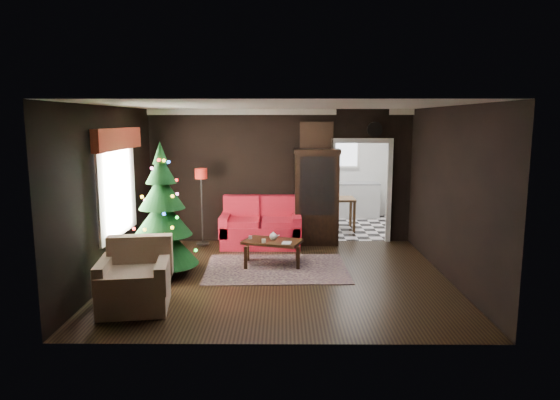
{
  "coord_description": "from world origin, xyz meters",
  "views": [
    {
      "loc": [
        0.05,
        -7.92,
        2.57
      ],
      "look_at": [
        0.0,
        0.9,
        1.15
      ],
      "focal_mm": 31.84,
      "sensor_mm": 36.0,
      "label": 1
    }
  ],
  "objects_px": {
    "armchair": "(134,276)",
    "floor_lamp": "(202,207)",
    "loveseat": "(261,222)",
    "christmas_tree": "(162,213)",
    "kitchen_table": "(339,213)",
    "coffee_table": "(272,252)",
    "curio_cabinet": "(316,199)",
    "teapot": "(273,236)",
    "wall_clock": "(375,130)"
  },
  "relations": [
    {
      "from": "loveseat",
      "to": "christmas_tree",
      "type": "xyz_separation_m",
      "value": [
        -1.55,
        -1.91,
        0.55
      ]
    },
    {
      "from": "curio_cabinet",
      "to": "kitchen_table",
      "type": "height_order",
      "value": "curio_cabinet"
    },
    {
      "from": "coffee_table",
      "to": "teapot",
      "type": "xyz_separation_m",
      "value": [
        0.02,
        0.0,
        0.3
      ]
    },
    {
      "from": "floor_lamp",
      "to": "armchair",
      "type": "distance_m",
      "value": 3.45
    },
    {
      "from": "floor_lamp",
      "to": "christmas_tree",
      "type": "xyz_separation_m",
      "value": [
        -0.35,
        -1.88,
        0.22
      ]
    },
    {
      "from": "curio_cabinet",
      "to": "loveseat",
      "type": "bearing_deg",
      "value": -169.17
    },
    {
      "from": "floor_lamp",
      "to": "armchair",
      "type": "bearing_deg",
      "value": -96.5
    },
    {
      "from": "armchair",
      "to": "wall_clock",
      "type": "relative_size",
      "value": 3.04
    },
    {
      "from": "loveseat",
      "to": "christmas_tree",
      "type": "distance_m",
      "value": 2.52
    },
    {
      "from": "christmas_tree",
      "to": "armchair",
      "type": "bearing_deg",
      "value": -91.6
    },
    {
      "from": "teapot",
      "to": "kitchen_table",
      "type": "distance_m",
      "value": 3.38
    },
    {
      "from": "curio_cabinet",
      "to": "wall_clock",
      "type": "height_order",
      "value": "wall_clock"
    },
    {
      "from": "loveseat",
      "to": "coffee_table",
      "type": "distance_m",
      "value": 1.42
    },
    {
      "from": "christmas_tree",
      "to": "armchair",
      "type": "distance_m",
      "value": 1.64
    },
    {
      "from": "curio_cabinet",
      "to": "christmas_tree",
      "type": "relative_size",
      "value": 0.86
    },
    {
      "from": "coffee_table",
      "to": "curio_cabinet",
      "type": "bearing_deg",
      "value": 60.8
    },
    {
      "from": "loveseat",
      "to": "curio_cabinet",
      "type": "bearing_deg",
      "value": 10.83
    },
    {
      "from": "christmas_tree",
      "to": "wall_clock",
      "type": "height_order",
      "value": "wall_clock"
    },
    {
      "from": "curio_cabinet",
      "to": "coffee_table",
      "type": "relative_size",
      "value": 1.92
    },
    {
      "from": "curio_cabinet",
      "to": "kitchen_table",
      "type": "xyz_separation_m",
      "value": [
        0.65,
        1.43,
        -0.57
      ]
    },
    {
      "from": "loveseat",
      "to": "armchair",
      "type": "height_order",
      "value": "loveseat"
    },
    {
      "from": "loveseat",
      "to": "armchair",
      "type": "xyz_separation_m",
      "value": [
        -1.59,
        -3.44,
        -0.04
      ]
    },
    {
      "from": "loveseat",
      "to": "curio_cabinet",
      "type": "xyz_separation_m",
      "value": [
        1.15,
        0.22,
        0.45
      ]
    },
    {
      "from": "curio_cabinet",
      "to": "armchair",
      "type": "relative_size",
      "value": 1.95
    },
    {
      "from": "curio_cabinet",
      "to": "teapot",
      "type": "height_order",
      "value": "curio_cabinet"
    },
    {
      "from": "armchair",
      "to": "coffee_table",
      "type": "xyz_separation_m",
      "value": [
        1.85,
        2.07,
        -0.22
      ]
    },
    {
      "from": "teapot",
      "to": "wall_clock",
      "type": "bearing_deg",
      "value": 40.44
    },
    {
      "from": "wall_clock",
      "to": "christmas_tree",
      "type": "bearing_deg",
      "value": -149.37
    },
    {
      "from": "kitchen_table",
      "to": "coffee_table",
      "type": "bearing_deg",
      "value": -117.0
    },
    {
      "from": "armchair",
      "to": "curio_cabinet",
      "type": "bearing_deg",
      "value": 44.88
    },
    {
      "from": "christmas_tree",
      "to": "kitchen_table",
      "type": "height_order",
      "value": "christmas_tree"
    },
    {
      "from": "wall_clock",
      "to": "curio_cabinet",
      "type": "bearing_deg",
      "value": -171.47
    },
    {
      "from": "kitchen_table",
      "to": "curio_cabinet",
      "type": "bearing_deg",
      "value": -114.44
    },
    {
      "from": "armchair",
      "to": "wall_clock",
      "type": "xyz_separation_m",
      "value": [
        3.94,
        3.84,
        1.92
      ]
    },
    {
      "from": "coffee_table",
      "to": "wall_clock",
      "type": "relative_size",
      "value": 3.09
    },
    {
      "from": "floor_lamp",
      "to": "christmas_tree",
      "type": "height_order",
      "value": "christmas_tree"
    },
    {
      "from": "teapot",
      "to": "curio_cabinet",
      "type": "bearing_deg",
      "value": 61.22
    },
    {
      "from": "coffee_table",
      "to": "teapot",
      "type": "height_order",
      "value": "teapot"
    },
    {
      "from": "floor_lamp",
      "to": "coffee_table",
      "type": "relative_size",
      "value": 1.58
    },
    {
      "from": "christmas_tree",
      "to": "coffee_table",
      "type": "xyz_separation_m",
      "value": [
        1.81,
        0.54,
        -0.81
      ]
    },
    {
      "from": "wall_clock",
      "to": "armchair",
      "type": "bearing_deg",
      "value": -135.72
    },
    {
      "from": "floor_lamp",
      "to": "coffee_table",
      "type": "distance_m",
      "value": 2.07
    },
    {
      "from": "loveseat",
      "to": "teapot",
      "type": "xyz_separation_m",
      "value": [
        0.28,
        -1.36,
        0.03
      ]
    },
    {
      "from": "coffee_table",
      "to": "wall_clock",
      "type": "bearing_deg",
      "value": 40.27
    },
    {
      "from": "armchair",
      "to": "wall_clock",
      "type": "height_order",
      "value": "wall_clock"
    },
    {
      "from": "christmas_tree",
      "to": "curio_cabinet",
      "type": "bearing_deg",
      "value": 38.27
    },
    {
      "from": "armchair",
      "to": "floor_lamp",
      "type": "bearing_deg",
      "value": 75.18
    },
    {
      "from": "christmas_tree",
      "to": "kitchen_table",
      "type": "distance_m",
      "value": 4.93
    },
    {
      "from": "loveseat",
      "to": "floor_lamp",
      "type": "height_order",
      "value": "floor_lamp"
    },
    {
      "from": "floor_lamp",
      "to": "teapot",
      "type": "bearing_deg",
      "value": -42.09
    }
  ]
}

